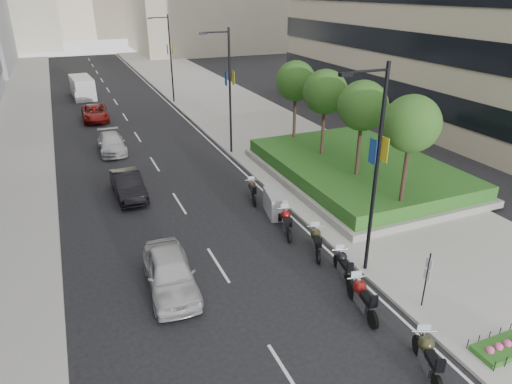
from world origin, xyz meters
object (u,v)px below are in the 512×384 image
lamp_post_0 (374,164)px  motorcycle_6 (252,191)px  lamp_post_2 (169,55)px  car_c (112,143)px  motorcycle_3 (316,241)px  delivery_van (83,88)px  car_b (128,185)px  motorcycle_2 (343,265)px  parking_sign (427,277)px  motorcycle_0 (428,356)px  lamp_post_1 (228,86)px  motorcycle_4 (286,222)px  motorcycle_1 (362,297)px  car_d (95,113)px  car_a (170,273)px  motorcycle_5 (275,204)px

lamp_post_0 → motorcycle_6: 9.96m
lamp_post_2 → car_c: size_ratio=1.96×
motorcycle_3 → delivery_van: size_ratio=0.39×
motorcycle_6 → delivery_van: size_ratio=0.38×
lamp_post_0 → car_b: size_ratio=2.02×
motorcycle_2 → motorcycle_6: size_ratio=1.02×
parking_sign → motorcycle_0: size_ratio=1.09×
lamp_post_0 → motorcycle_0: size_ratio=3.92×
lamp_post_1 → motorcycle_4: (-1.52, -12.59, -4.44)m
lamp_post_1 → parking_sign: bearing=-88.1°
car_b → car_c: car_b is taller
car_b → lamp_post_1: bearing=29.1°
lamp_post_0 → motorcycle_1: 5.20m
motorcycle_4 → car_b: bearing=57.5°
motorcycle_2 → car_d: size_ratio=0.44×
motorcycle_1 → motorcycle_2: bearing=-6.4°
lamp_post_1 → car_a: size_ratio=1.92×
car_b → parking_sign: bearing=-61.5°
motorcycle_4 → motorcycle_6: bearing=17.4°
motorcycle_5 → car_c: car_c is taller
motorcycle_1 → car_b: bearing=33.3°
car_b → car_d: size_ratio=0.90×
car_b → car_c: (0.11, 8.84, -0.07)m
lamp_post_1 → car_d: bearing=120.9°
parking_sign → motorcycle_1: 2.53m
parking_sign → lamp_post_0: bearing=102.3°
motorcycle_5 → car_a: size_ratio=0.48×
lamp_post_2 → car_b: 24.67m
motorcycle_4 → motorcycle_5: motorcycle_5 is taller
lamp_post_1 → car_c: size_ratio=1.96×
lamp_post_0 → car_b: lamp_post_0 is taller
car_c → lamp_post_1: bearing=-25.4°
lamp_post_0 → motorcycle_3: (-1.09, 2.18, -4.45)m
parking_sign → motorcycle_5: (-1.80, 9.58, -0.82)m
motorcycle_3 → motorcycle_1: bearing=-164.7°
motorcycle_2 → motorcycle_5: 6.58m
motorcycle_3 → car_c: 20.02m
parking_sign → delivery_van: parking_sign is taller
lamp_post_2 → car_a: (-8.00, -32.96, -4.26)m
parking_sign → car_d: (-8.99, 33.95, -0.77)m
motorcycle_1 → lamp_post_1: bearing=4.0°
lamp_post_0 → parking_sign: size_ratio=3.60×
car_d → delivery_van: delivery_van is taller
parking_sign → delivery_van: bearing=101.8°
motorcycle_0 → motorcycle_4: motorcycle_0 is taller
car_c → car_b: bearing=-90.0°
motorcycle_1 → motorcycle_0: bearing=-168.5°
lamp_post_2 → delivery_van: size_ratio=1.61×
lamp_post_2 → car_d: bearing=-154.1°
motorcycle_4 → motorcycle_5: 2.19m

